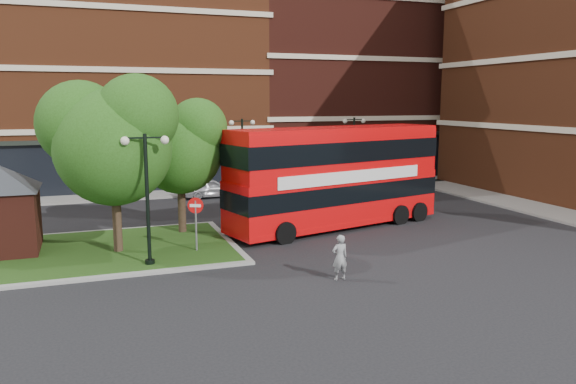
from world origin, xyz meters
name	(u,v)px	position (x,y,z in m)	size (l,w,h in m)	color
ground	(290,255)	(0.00, 0.00, 0.00)	(120.00, 120.00, 0.00)	black
pavement_far	(207,192)	(0.00, 16.50, 0.06)	(44.00, 3.00, 0.12)	slate
pavement_side	(567,216)	(16.50, 2.00, 0.06)	(3.00, 28.00, 0.12)	slate
terrace_far_left	(76,89)	(-8.00, 24.00, 7.00)	(26.00, 12.00, 14.00)	brown
terrace_far_right	(347,79)	(14.00, 24.00, 8.00)	(18.00, 12.00, 16.00)	#471911
traffic_island	(80,253)	(-8.00, 3.00, 0.07)	(12.60, 7.60, 0.15)	gray
tree_island_west	(110,136)	(-6.60, 2.58, 4.79)	(5.40, 4.71, 7.21)	#2D2116
tree_island_east	(178,143)	(-3.58, 5.06, 4.24)	(4.46, 3.90, 6.29)	#2D2116
lamp_island	(147,193)	(-5.50, 0.20, 2.83)	(1.72, 0.36, 5.00)	black
lamp_far_left	(242,152)	(2.00, 14.50, 2.83)	(1.72, 0.36, 5.00)	black
lamp_far_right	(354,149)	(10.00, 14.50, 2.83)	(1.72, 0.36, 5.00)	black
bus	(336,170)	(3.83, 4.00, 2.82)	(11.54, 5.26, 4.30)	red
woman	(340,257)	(0.57, -3.50, 0.80)	(0.58, 0.38, 1.60)	gray
car_silver	(210,188)	(-0.18, 14.50, 0.62)	(1.47, 3.65, 1.25)	#A7A9AE
car_white	(310,178)	(7.36, 16.00, 0.74)	(1.56, 4.48, 1.47)	white
no_entry_sign	(196,214)	(-3.50, 1.50, 1.66)	(0.60, 0.31, 2.32)	slate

